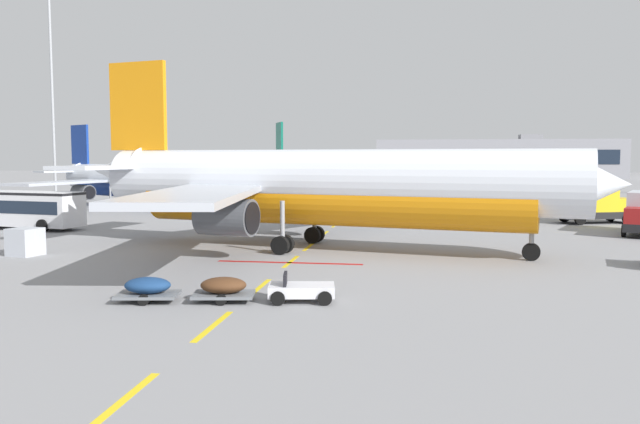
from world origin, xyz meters
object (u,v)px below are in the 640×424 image
at_px(airliner_far_center, 266,169).
at_px(airliner_far_right, 132,180).
at_px(apron_shuttle_bus, 14,207).
at_px(uld_cargo_container, 25,242).
at_px(fuel_service_truck, 594,204).
at_px(baggage_train, 224,289).
at_px(airliner_foreground, 320,186).
at_px(apron_light_mast_near, 51,67).

relative_size(airliner_far_center, airliner_far_right, 1.18).
height_order(apron_shuttle_bus, uld_cargo_container, apron_shuttle_bus).
relative_size(fuel_service_truck, baggage_train, 0.85).
bearing_deg(uld_cargo_container, airliner_far_right, 105.22).
distance_m(airliner_far_right, uld_cargo_container, 35.08).
height_order(airliner_foreground, airliner_far_center, airliner_foreground).
bearing_deg(uld_cargo_container, apron_light_mast_near, 119.52).
height_order(fuel_service_truck, uld_cargo_container, fuel_service_truck).
distance_m(airliner_foreground, apron_shuttle_bus, 27.31).
bearing_deg(baggage_train, airliner_far_right, 119.11).
distance_m(airliner_far_center, airliner_far_right, 41.33).
bearing_deg(apron_shuttle_bus, baggage_train, -42.65).
distance_m(apron_shuttle_bus, apron_light_mast_near, 43.47).
distance_m(airliner_far_center, apron_light_mast_near, 38.27).
height_order(airliner_far_right, uld_cargo_container, airliner_far_right).
xyz_separation_m(baggage_train, uld_cargo_container, (-15.05, 9.76, 0.28)).
relative_size(airliner_far_center, uld_cargo_container, 16.01).
distance_m(apron_shuttle_bus, uld_cargo_container, 15.93).
height_order(airliner_foreground, apron_shuttle_bus, airliner_foreground).
bearing_deg(uld_cargo_container, baggage_train, -32.97).
height_order(airliner_far_center, apron_light_mast_near, apron_light_mast_near).
bearing_deg(uld_cargo_container, airliner_far_center, 92.75).
xyz_separation_m(airliner_far_right, uld_cargo_container, (9.19, -33.77, -2.33)).
distance_m(airliner_foreground, apron_light_mast_near, 63.76).
distance_m(airliner_foreground, baggage_train, 15.31).
bearing_deg(uld_cargo_container, apron_shuttle_bus, 126.42).
relative_size(airliner_foreground, apron_shuttle_bus, 2.81).
bearing_deg(apron_shuttle_bus, apron_light_mast_near, 116.79).
bearing_deg(baggage_train, uld_cargo_container, 147.03).
bearing_deg(airliner_foreground, airliner_far_center, 106.21).
distance_m(airliner_foreground, airliner_far_center, 72.53).
xyz_separation_m(airliner_far_right, apron_shuttle_bus, (-0.26, -20.97, -1.37)).
xyz_separation_m(airliner_foreground, uld_cargo_container, (-16.66, -5.07, -3.15)).
relative_size(airliner_far_right, uld_cargo_container, 13.54).
relative_size(airliner_far_right, apron_shuttle_bus, 2.10).
bearing_deg(airliner_far_right, fuel_service_truck, -11.47).
xyz_separation_m(airliner_far_center, apron_shuttle_bus, (-5.86, -61.92, -1.85)).
relative_size(airliner_foreground, baggage_train, 3.97).
xyz_separation_m(uld_cargo_container, apron_light_mast_near, (-27.58, 48.72, 17.40)).
height_order(airliner_far_center, apron_shuttle_bus, airliner_far_center).
height_order(airliner_far_right, baggage_train, airliner_far_right).
bearing_deg(airliner_foreground, apron_light_mast_near, 135.39).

